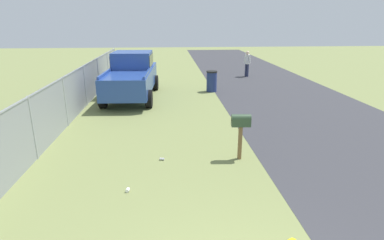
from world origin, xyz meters
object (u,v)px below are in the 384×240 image
object	(u,v)px
trash_bin	(212,81)
pedestrian	(247,62)
pickup_truck	(132,74)
mailbox	(241,124)

from	to	relation	value
trash_bin	pedestrian	size ratio (longest dim) A/B	0.65
pickup_truck	pedestrian	size ratio (longest dim) A/B	3.30
mailbox	pickup_truck	distance (m)	8.12
mailbox	trash_bin	distance (m)	8.21
pedestrian	mailbox	bearing A→B (deg)	-138.40
trash_bin	pedestrian	world-z (taller)	pedestrian
mailbox	trash_bin	world-z (taller)	mailbox
pickup_truck	trash_bin	xyz separation A→B (m)	(0.89, -3.92, -0.57)
mailbox	pedestrian	size ratio (longest dim) A/B	0.76
pickup_truck	mailbox	bearing A→B (deg)	-151.53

